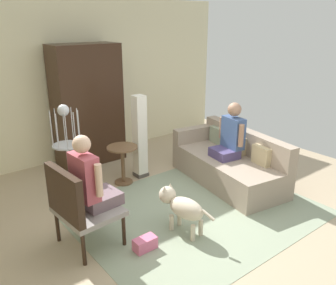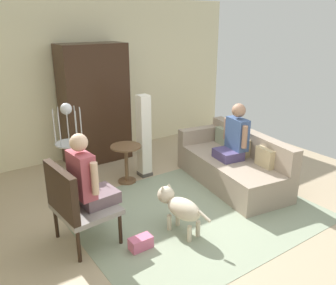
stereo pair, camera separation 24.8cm
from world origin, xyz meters
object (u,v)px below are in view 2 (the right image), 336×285
at_px(person_on_couch, 235,136).
at_px(column_lamp, 144,137).
at_px(round_end_table, 126,159).
at_px(handbag, 141,243).
at_px(bird_cage_stand, 70,154).
at_px(couch, 233,164).
at_px(armchair, 74,201).
at_px(armoire_cabinet, 95,104).
at_px(person_on_armchair, 87,178).
at_px(dog, 179,206).

bearing_deg(person_on_couch, column_lamp, 132.97).
height_order(round_end_table, handbag, round_end_table).
bearing_deg(bird_cage_stand, couch, -20.53).
height_order(armchair, armoire_cabinet, armoire_cabinet).
relative_size(round_end_table, handbag, 2.33).
bearing_deg(couch, person_on_couch, -137.02).
bearing_deg(couch, column_lamp, 134.90).
bearing_deg(handbag, armchair, 139.08).
bearing_deg(round_end_table, person_on_armchair, -134.07).
distance_m(round_end_table, column_lamp, 0.46).
bearing_deg(armchair, dog, -21.49).
bearing_deg(bird_cage_stand, armchair, -109.02).
distance_m(person_on_couch, column_lamp, 1.44).
relative_size(person_on_armchair, round_end_table, 1.43).
bearing_deg(person_on_armchair, handbag, -52.54).
relative_size(couch, dog, 2.52).
height_order(person_on_armchair, bird_cage_stand, bird_cage_stand).
xyz_separation_m(armchair, person_on_couch, (2.63, 0.16, 0.22)).
relative_size(person_on_couch, dog, 1.04).
bearing_deg(armchair, round_end_table, 42.01).
bearing_deg(bird_cage_stand, person_on_armchair, -100.12).
bearing_deg(person_on_couch, handbag, -162.76).
relative_size(armchair, person_on_armchair, 1.14).
xyz_separation_m(person_on_couch, round_end_table, (-1.35, 0.99, -0.38)).
bearing_deg(person_on_couch, person_on_armchair, -176.69).
xyz_separation_m(dog, handbag, (-0.57, -0.04, -0.27)).
bearing_deg(column_lamp, armoire_cabinet, 106.68).
bearing_deg(dog, person_on_armchair, 154.30).
bearing_deg(couch, armoire_cabinet, 122.28).
bearing_deg(bird_cage_stand, handbag, -82.65).
bearing_deg(round_end_table, bird_cage_stand, -173.80).
bearing_deg(column_lamp, bird_cage_stand, -172.93).
xyz_separation_m(armoire_cabinet, handbag, (-0.75, -2.82, -0.97)).
height_order(couch, person_on_armchair, person_on_armchair).
xyz_separation_m(person_on_armchair, armoire_cabinet, (1.13, 2.32, 0.25)).
distance_m(couch, column_lamp, 1.49).
bearing_deg(person_on_armchair, column_lamp, 39.14).
relative_size(armchair, dog, 1.22).
relative_size(person_on_couch, handbag, 3.23).
height_order(dog, armoire_cabinet, armoire_cabinet).
xyz_separation_m(armchair, armoire_cabinet, (1.31, 2.33, 0.48)).
bearing_deg(armoire_cabinet, round_end_table, -91.62).
distance_m(person_on_couch, person_on_armchair, 2.45).
height_order(couch, dog, couch).
relative_size(column_lamp, armoire_cabinet, 0.65).
distance_m(bird_cage_stand, handbag, 1.68).
distance_m(person_on_armchair, dog, 1.16).
height_order(person_on_armchair, armoire_cabinet, armoire_cabinet).
xyz_separation_m(couch, round_end_table, (-1.39, 0.96, 0.10)).
height_order(round_end_table, column_lamp, column_lamp).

